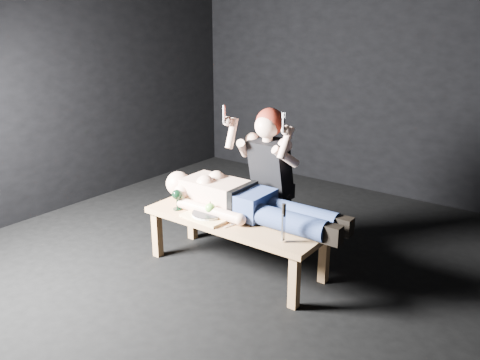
{
  "coord_description": "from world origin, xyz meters",
  "views": [
    {
      "loc": [
        2.05,
        -2.89,
        1.97
      ],
      "look_at": [
        -0.17,
        0.05,
        0.75
      ],
      "focal_mm": 36.97,
      "sensor_mm": 36.0,
      "label": 1
    }
  ],
  "objects_px": {
    "carving_knife": "(284,223)",
    "goblet": "(177,200)",
    "kneeling_woman": "(275,178)",
    "table": "(236,243)",
    "lying_man": "(248,199)",
    "serving_tray": "(208,216)"
  },
  "relations": [
    {
      "from": "serving_tray",
      "to": "lying_man",
      "type": "bearing_deg",
      "value": 46.95
    },
    {
      "from": "kneeling_woman",
      "to": "carving_knife",
      "type": "xyz_separation_m",
      "value": [
        0.51,
        -0.67,
        -0.06
      ]
    },
    {
      "from": "carving_knife",
      "to": "table",
      "type": "bearing_deg",
      "value": 162.98
    },
    {
      "from": "carving_knife",
      "to": "goblet",
      "type": "bearing_deg",
      "value": 179.37
    },
    {
      "from": "table",
      "to": "goblet",
      "type": "xyz_separation_m",
      "value": [
        -0.49,
        -0.16,
        0.31
      ]
    },
    {
      "from": "serving_tray",
      "to": "carving_knife",
      "type": "distance_m",
      "value": 0.73
    },
    {
      "from": "lying_man",
      "to": "serving_tray",
      "type": "relative_size",
      "value": 4.26
    },
    {
      "from": "lying_man",
      "to": "serving_tray",
      "type": "bearing_deg",
      "value": -133.84
    },
    {
      "from": "lying_man",
      "to": "carving_knife",
      "type": "bearing_deg",
      "value": -28.09
    },
    {
      "from": "serving_tray",
      "to": "carving_knife",
      "type": "height_order",
      "value": "carving_knife"
    },
    {
      "from": "table",
      "to": "kneeling_woman",
      "type": "distance_m",
      "value": 0.67
    },
    {
      "from": "table",
      "to": "carving_knife",
      "type": "relative_size",
      "value": 5.21
    },
    {
      "from": "lying_man",
      "to": "carving_knife",
      "type": "xyz_separation_m",
      "value": [
        0.49,
        -0.25,
        0.0
      ]
    },
    {
      "from": "lying_man",
      "to": "kneeling_woman",
      "type": "bearing_deg",
      "value": 91.92
    },
    {
      "from": "table",
      "to": "lying_man",
      "type": "distance_m",
      "value": 0.38
    },
    {
      "from": "goblet",
      "to": "carving_knife",
      "type": "bearing_deg",
      "value": 0.17
    },
    {
      "from": "table",
      "to": "kneeling_woman",
      "type": "bearing_deg",
      "value": 86.09
    },
    {
      "from": "kneeling_woman",
      "to": "goblet",
      "type": "distance_m",
      "value": 0.86
    },
    {
      "from": "serving_tray",
      "to": "goblet",
      "type": "bearing_deg",
      "value": -176.59
    },
    {
      "from": "serving_tray",
      "to": "carving_knife",
      "type": "xyz_separation_m",
      "value": [
        0.71,
        -0.02,
        0.13
      ]
    },
    {
      "from": "kneeling_woman",
      "to": "carving_knife",
      "type": "bearing_deg",
      "value": -52.13
    },
    {
      "from": "kneeling_woman",
      "to": "goblet",
      "type": "height_order",
      "value": "kneeling_woman"
    }
  ]
}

